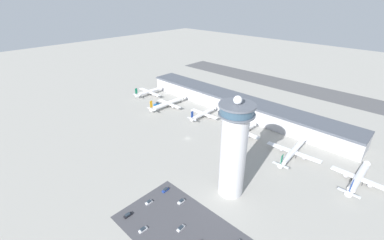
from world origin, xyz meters
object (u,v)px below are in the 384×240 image
at_px(airplane_gate_alpha, 149,92).
at_px(car_white_wagon, 149,202).
at_px(airplane_gate_echo, 293,152).
at_px(airplane_gate_delta, 242,131).
at_px(car_red_hatchback, 181,228).
at_px(service_truck_fuel, 157,104).
at_px(airplane_gate_foxtrot, 358,178).
at_px(control_tower, 234,149).
at_px(car_yellow_taxi, 181,201).
at_px(service_truck_catering, 229,136).
at_px(airplane_gate_bravo, 168,103).
at_px(car_silver_sedan, 165,190).
at_px(airplane_gate_charlie, 204,114).
at_px(car_navy_sedan, 143,230).
at_px(car_black_suv, 128,215).

xyz_separation_m(airplane_gate_alpha, car_white_wagon, (133.02, -103.82, -3.91)).
bearing_deg(airplane_gate_echo, airplane_gate_delta, 178.34).
height_order(airplane_gate_alpha, car_red_hatchback, airplane_gate_alpha).
relative_size(airplane_gate_echo, service_truck_fuel, 6.20).
distance_m(airplane_gate_foxtrot, car_white_wagon, 126.67).
bearing_deg(control_tower, airplane_gate_foxtrot, 48.64).
relative_size(car_yellow_taxi, car_red_hatchback, 0.95).
bearing_deg(service_truck_catering, airplane_gate_bravo, 174.98).
distance_m(control_tower, car_silver_sedan, 48.02).
xyz_separation_m(airplane_gate_delta, airplane_gate_echo, (43.47, -1.26, 0.19)).
bearing_deg(service_truck_catering, car_silver_sedan, -82.56).
bearing_deg(airplane_gate_charlie, car_silver_sedan, -61.34).
distance_m(airplane_gate_charlie, car_yellow_taxi, 110.53).
distance_m(service_truck_fuel, car_red_hatchback, 159.12).
distance_m(airplane_gate_foxtrot, car_yellow_taxi, 108.69).
xyz_separation_m(airplane_gate_alpha, airplane_gate_bravo, (40.86, -7.16, -0.32)).
xyz_separation_m(control_tower, car_navy_sedan, (-14.54, -52.55, -29.06)).
xyz_separation_m(airplane_gate_echo, car_red_hatchback, (-12.81, -98.00, -3.94)).
height_order(airplane_gate_charlie, car_black_suv, airplane_gate_charlie).
relative_size(airplane_gate_bravo, car_red_hatchback, 9.55).
height_order(car_white_wagon, car_red_hatchback, car_red_hatchback).
relative_size(car_navy_sedan, car_yellow_taxi, 1.00).
relative_size(control_tower, airplane_gate_bravo, 1.34).
relative_size(airplane_gate_echo, car_black_suv, 9.62).
height_order(control_tower, airplane_gate_bravo, control_tower).
relative_size(airplane_gate_bravo, car_silver_sedan, 10.14).
bearing_deg(airplane_gate_foxtrot, car_red_hatchback, -118.75).
bearing_deg(airplane_gate_bravo, airplane_gate_charlie, 9.50).
distance_m(airplane_gate_delta, car_red_hatchback, 103.96).
bearing_deg(airplane_gate_charlie, car_white_wagon, -64.08).
bearing_deg(airplane_gate_alpha, control_tower, -22.03).
relative_size(airplane_gate_charlie, car_white_wagon, 8.38).
distance_m(airplane_gate_delta, car_white_wagon, 99.52).
bearing_deg(car_silver_sedan, car_red_hatchback, -25.83).
relative_size(car_black_suv, car_white_wagon, 1.12).
relative_size(airplane_gate_delta, airplane_gate_foxtrot, 0.89).
height_order(airplane_gate_alpha, car_white_wagon, airplane_gate_alpha).
bearing_deg(car_white_wagon, car_silver_sedan, 93.11).
relative_size(airplane_gate_foxtrot, car_navy_sedan, 8.83).
height_order(airplane_gate_bravo, car_navy_sedan, airplane_gate_bravo).
relative_size(car_navy_sedan, car_silver_sedan, 1.02).
height_order(airplane_gate_foxtrot, car_navy_sedan, airplane_gate_foxtrot).
height_order(airplane_gate_foxtrot, car_white_wagon, airplane_gate_foxtrot).
xyz_separation_m(airplane_gate_echo, service_truck_fuel, (-142.93, -6.41, -3.37)).
bearing_deg(car_red_hatchback, service_truck_catering, 112.07).
distance_m(airplane_gate_alpha, car_silver_sedan, 160.68).
xyz_separation_m(service_truck_catering, car_black_suv, (10.21, -102.98, -0.40)).
bearing_deg(car_yellow_taxi, airplane_gate_foxtrot, 51.99).
bearing_deg(car_white_wagon, service_truck_catering, 96.83).
relative_size(airplane_gate_bravo, car_yellow_taxi, 10.00).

